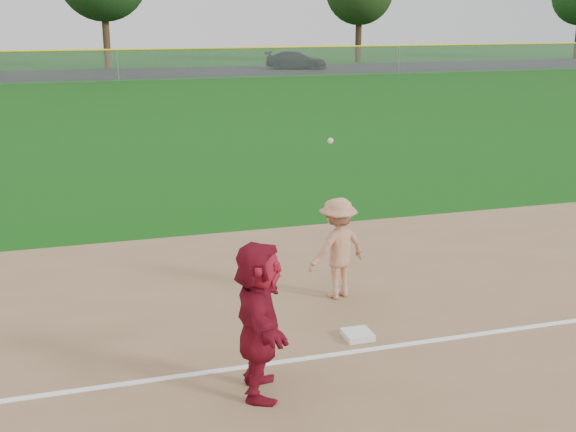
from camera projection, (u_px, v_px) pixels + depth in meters
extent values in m
plane|color=#10490E|center=(318.00, 331.00, 10.29)|extent=(160.00, 160.00, 0.00)
cube|color=white|center=(338.00, 354.00, 9.54)|extent=(60.00, 0.10, 0.01)
cube|color=black|center=(113.00, 74.00, 52.66)|extent=(120.00, 10.00, 0.01)
cube|color=silver|center=(358.00, 335.00, 10.02)|extent=(0.39, 0.39, 0.09)
imported|color=maroon|center=(259.00, 319.00, 8.34)|extent=(0.90, 1.83, 1.89)
imported|color=black|center=(296.00, 60.00, 56.65)|extent=(5.15, 3.76, 1.39)
imported|color=#A4A4A6|center=(338.00, 248.00, 11.29)|extent=(1.17, 0.88, 1.61)
sphere|color=silver|center=(330.00, 141.00, 10.38)|extent=(0.08, 0.08, 0.08)
plane|color=#999EA0|center=(118.00, 65.00, 46.86)|extent=(110.00, 0.00, 110.00)
cylinder|color=yellow|center=(117.00, 50.00, 46.59)|extent=(110.00, 0.12, 0.12)
cylinder|color=gray|center=(118.00, 65.00, 46.86)|extent=(0.08, 0.08, 2.00)
cylinder|color=gray|center=(399.00, 60.00, 52.40)|extent=(0.08, 0.08, 2.00)
cylinder|color=#3E2C16|center=(107.00, 42.00, 57.17)|extent=(0.56, 0.56, 4.10)
cylinder|color=#322112|center=(358.00, 41.00, 64.52)|extent=(0.56, 0.56, 3.64)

